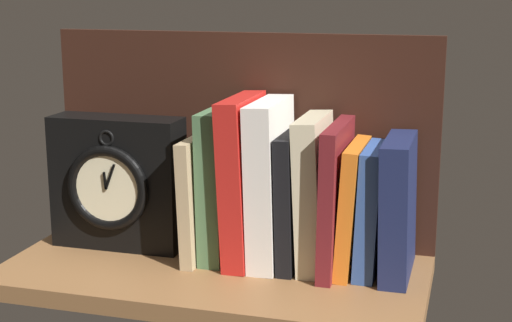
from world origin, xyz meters
The scene contains 13 objects.
ground_plane centered at (0.00, 0.00, -1.25)cm, with size 60.64×28.81×2.50cm, color brown.
back_panel centered at (0.00, 13.81, 16.32)cm, with size 60.64×1.20×32.63cm, color black.
book_tan_shortstories centered at (-3.55, 5.03, 9.10)cm, with size 1.88×15.35×18.21cm, color tan.
book_green_romantic centered at (-0.62, 5.03, 11.10)cm, with size 3.39×12.56×22.20cm, color #476B44.
book_red_requiem centered at (3.08, 5.03, 12.04)cm, with size 3.40×15.05×24.09cm, color red.
book_white_catcher centered at (7.03, 5.03, 11.85)cm, with size 3.90×14.35×23.70cm, color silver.
book_black_skeptic centered at (10.42, 5.03, 9.70)cm, with size 2.27×13.58×19.39cm, color black.
book_cream_twain centered at (13.55, 5.03, 10.87)cm, with size 3.40×13.08×21.73cm, color beige.
book_maroon_dawkins centered at (16.61, 5.03, 10.43)cm, with size 2.12×16.35×20.87cm, color maroon.
book_orange_pandolfini centered at (18.99, 5.03, 9.13)cm, with size 2.04×13.50×18.26cm, color orange.
book_blue_modern centered at (21.75, 5.03, 8.99)cm, with size 2.88×12.28×17.98cm, color #2D4C8E.
book_navy_bierce centered at (25.37, 5.03, 9.66)cm, with size 3.76×14.43×19.32cm, color #192147.
framed_clock centered at (-17.12, 4.65, 10.14)cm, with size 20.26×7.59×20.26cm.
Camera 1 is at (34.70, -98.53, 39.90)cm, focal length 54.00 mm.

